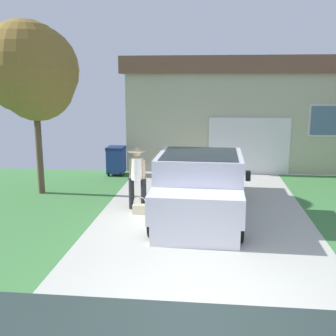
% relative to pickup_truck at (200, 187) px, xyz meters
% --- Properties ---
extents(pickup_truck, '(2.15, 5.15, 1.61)m').
position_rel_pickup_truck_xyz_m(pickup_truck, '(0.00, 0.00, 0.00)').
color(pickup_truck, silver).
rests_on(pickup_truck, ground).
extents(person_with_hat, '(0.48, 0.48, 1.66)m').
position_rel_pickup_truck_xyz_m(person_with_hat, '(-1.62, 0.35, 0.22)').
color(person_with_hat, black).
rests_on(person_with_hat, ground).
extents(handbag, '(0.35, 0.20, 0.44)m').
position_rel_pickup_truck_xyz_m(handbag, '(-1.50, 0.01, -0.60)').
color(handbag, beige).
rests_on(handbag, ground).
extents(house_with_garage, '(10.58, 6.88, 4.17)m').
position_rel_pickup_truck_xyz_m(house_with_garage, '(2.23, 8.26, 1.37)').
color(house_with_garage, '#B9B896').
rests_on(house_with_garage, ground).
extents(neighbor_tree, '(2.79, 2.62, 4.98)m').
position_rel_pickup_truck_xyz_m(neighbor_tree, '(-4.85, 1.65, 2.81)').
color(neighbor_tree, brown).
rests_on(neighbor_tree, ground).
extents(wheeled_trash_bin, '(0.60, 0.72, 1.02)m').
position_rel_pickup_truck_xyz_m(wheeled_trash_bin, '(-3.09, 4.27, -0.18)').
color(wheeled_trash_bin, navy).
rests_on(wheeled_trash_bin, ground).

